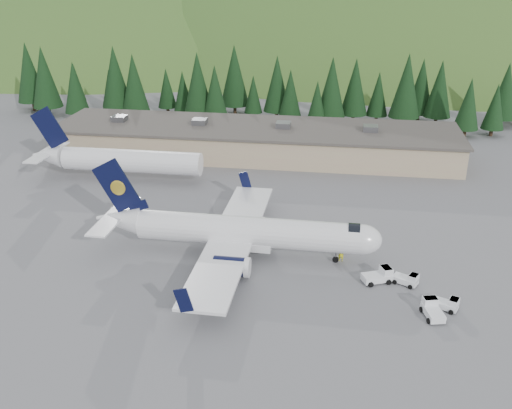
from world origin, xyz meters
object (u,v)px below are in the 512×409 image
object	(u,v)px
baggage_tug_d	(407,279)
second_airliner	(114,159)
terminal_building	(255,140)
ramp_worker	(341,254)
baggage_tug_b	(447,304)
airliner	(240,232)
baggage_tug_a	(379,275)
baggage_tug_c	(432,309)

from	to	relation	value
baggage_tug_d	second_airliner	bearing A→B (deg)	175.96
second_airliner	terminal_building	world-z (taller)	second_airliner
ramp_worker	baggage_tug_b	bearing A→B (deg)	146.02
airliner	ramp_worker	xyz separation A→B (m)	(11.75, 0.27, -2.08)
baggage_tug_a	terminal_building	world-z (taller)	terminal_building
second_airliner	baggage_tug_a	bearing A→B (deg)	-32.87
baggage_tug_c	ramp_worker	size ratio (longest dim) A/B	1.77
baggage_tug_a	ramp_worker	distance (m)	5.80
second_airliner	baggage_tug_d	bearing A→B (deg)	-31.19
airliner	baggage_tug_c	bearing A→B (deg)	-24.03
airliner	terminal_building	size ratio (longest dim) A/B	0.48
second_airliner	baggage_tug_b	world-z (taller)	second_airliner
baggage_tug_b	baggage_tug_c	size ratio (longest dim) A/B	0.90
airliner	ramp_worker	bearing A→B (deg)	2.01
baggage_tug_a	baggage_tug_b	size ratio (longest dim) A/B	1.19
baggage_tug_c	baggage_tug_d	bearing A→B (deg)	4.59
baggage_tug_a	baggage_tug_c	distance (m)	7.50
baggage_tug_a	baggage_tug_c	size ratio (longest dim) A/B	1.08
airliner	terminal_building	world-z (taller)	airliner
baggage_tug_d	airliner	bearing A→B (deg)	-164.61
terminal_building	ramp_worker	bearing A→B (deg)	-67.31
airliner	baggage_tug_d	xyz separation A→B (m)	(18.88, -3.93, -2.37)
second_airliner	baggage_tug_b	bearing A→B (deg)	-33.11
airliner	baggage_tug_a	xyz separation A→B (m)	(15.92, -3.76, -2.25)
baggage_tug_d	ramp_worker	bearing A→B (deg)	176.63
baggage_tug_c	baggage_tug_d	xyz separation A→B (m)	(-1.83, 5.60, -0.08)
airliner	baggage_tug_d	size ratio (longest dim) A/B	11.49
baggage_tug_b	airliner	bearing A→B (deg)	-176.83
baggage_tug_c	ramp_worker	xyz separation A→B (m)	(-8.96, 9.81, 0.20)
second_airliner	baggage_tug_a	size ratio (longest dim) A/B	7.89
terminal_building	baggage_tug_d	size ratio (longest dim) A/B	24.17
second_airliner	baggage_tug_d	xyz separation A→B (m)	(42.81, -25.92, -2.70)
baggage_tug_c	baggage_tug_d	distance (m)	5.90
baggage_tug_a	baggage_tug_b	world-z (taller)	baggage_tug_a
baggage_tug_d	ramp_worker	xyz separation A→B (m)	(-7.13, 4.20, 0.28)
airliner	baggage_tug_a	distance (m)	16.51
airliner	baggage_tug_a	bearing A→B (deg)	-12.60
baggage_tug_b	second_airliner	bearing A→B (deg)	170.18
ramp_worker	baggage_tug_d	bearing A→B (deg)	154.14
second_airliner	ramp_worker	size ratio (longest dim) A/B	15.11
baggage_tug_b	baggage_tug_c	world-z (taller)	baggage_tug_c
airliner	terminal_building	distance (m)	38.20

